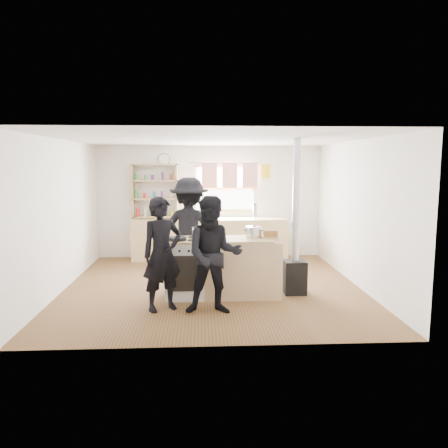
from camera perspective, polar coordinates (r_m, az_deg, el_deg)
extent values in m
cube|color=brown|center=(7.60, -1.48, -8.19)|extent=(5.00, 5.00, 0.01)
cube|color=#D1B67E|center=(9.67, -1.85, -1.96)|extent=(3.40, 0.55, 0.90)
cube|color=tan|center=(9.77, -8.94, 0.92)|extent=(1.00, 0.28, 0.03)
cube|color=tan|center=(9.73, -8.99, 3.26)|extent=(1.00, 0.28, 0.03)
cube|color=tan|center=(9.70, -9.04, 5.62)|extent=(1.00, 0.28, 0.03)
cube|color=tan|center=(9.70, -9.08, 7.69)|extent=(1.00, 0.28, 0.03)
cube|color=tan|center=(9.78, -11.82, 4.19)|extent=(0.04, 0.28, 1.20)
cube|color=tan|center=(9.68, -6.17, 4.27)|extent=(0.04, 0.28, 1.20)
cylinder|color=silver|center=(9.66, 4.07, 1.63)|extent=(0.10, 0.10, 0.31)
cube|color=white|center=(6.96, -5.10, -5.86)|extent=(0.60, 0.60, 0.90)
cube|color=tan|center=(6.98, 2.34, -5.78)|extent=(1.20, 0.60, 0.90)
cube|color=tan|center=(6.86, -1.38, -2.05)|extent=(1.84, 0.64, 0.03)
cylinder|color=black|center=(6.73, -6.06, -1.94)|extent=(0.29, 0.29, 0.05)
cylinder|color=#366322|center=(6.73, -6.06, -1.82)|extent=(0.24, 0.24, 0.02)
cube|color=silver|center=(6.82, -1.37, -1.71)|extent=(0.34, 0.26, 0.06)
cube|color=brown|center=(6.82, -1.37, -1.56)|extent=(0.29, 0.22, 0.02)
cylinder|color=silver|center=(7.05, -3.35, -1.08)|extent=(0.21, 0.21, 0.14)
cylinder|color=silver|center=(7.04, -3.35, -0.46)|extent=(0.22, 0.22, 0.01)
sphere|color=black|center=(7.04, -3.35, -0.35)|extent=(0.03, 0.03, 0.03)
cylinder|color=silver|center=(6.99, 3.92, -1.09)|extent=(0.25, 0.25, 0.16)
cylinder|color=silver|center=(6.98, 3.93, -0.39)|extent=(0.26, 0.26, 0.01)
sphere|color=black|center=(6.97, 3.93, -0.28)|extent=(0.03, 0.03, 0.03)
cube|color=tan|center=(6.96, 6.08, -1.75)|extent=(0.30, 0.23, 0.02)
cube|color=olive|center=(6.95, 6.09, -1.26)|extent=(0.23, 0.13, 0.10)
cube|color=black|center=(7.24, 9.19, -6.85)|extent=(0.35, 0.35, 0.54)
cylinder|color=#ADADB2|center=(7.03, 9.41, 3.06)|extent=(0.12, 0.12, 1.96)
imported|color=black|center=(6.29, -8.08, -3.92)|extent=(0.71, 0.64, 1.64)
imported|color=black|center=(6.09, -1.36, -4.12)|extent=(0.81, 0.63, 1.66)
imported|color=black|center=(7.80, -4.54, -0.77)|extent=(1.30, 0.88, 1.86)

